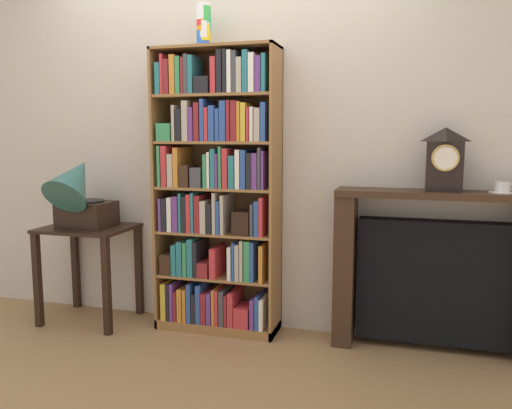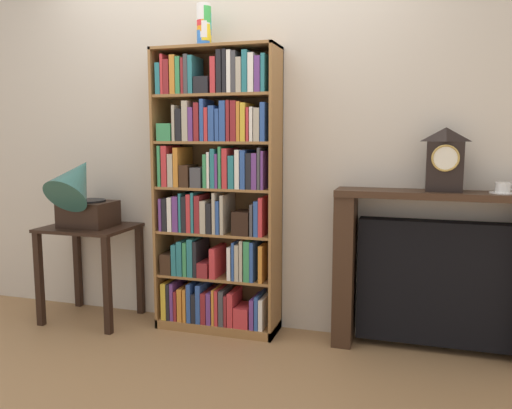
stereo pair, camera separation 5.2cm
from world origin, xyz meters
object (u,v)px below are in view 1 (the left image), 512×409
Objects in this scene: teacup_with_saucer at (502,188)px; side_table_left at (89,249)px; mantel_clock at (445,159)px; cup_stack at (204,26)px; fireplace_mantel at (434,273)px; gramophone at (79,192)px; bookshelf at (216,197)px.

side_table_left is at bearing -177.55° from teacup_with_saucer.
mantel_clock is 2.59× the size of teacup_with_saucer.
cup_stack is 2.09m from fireplace_mantel.
cup_stack is 2.04m from teacup_with_saucer.
fireplace_mantel is 8.25× the size of teacup_with_saucer.
cup_stack is at bearing -179.59° from teacup_with_saucer.
cup_stack reaches higher than side_table_left.
cup_stack is 0.72× the size of mantel_clock.
fireplace_mantel is at bearing 5.27° from gramophone.
cup_stack is at bearing 11.80° from gramophone.
mantel_clock reaches higher than side_table_left.
mantel_clock is at bearing -41.09° from fireplace_mantel.
fireplace_mantel is at bearing 3.37° from side_table_left.
side_table_left is (-0.92, -0.09, -0.39)m from bookshelf.
gramophone is at bearing -175.41° from mantel_clock.
cup_stack reaches higher than gramophone.
cup_stack is 1.37m from gramophone.
mantel_clock reaches higher than gramophone.
bookshelf is 1.00m from side_table_left.
mantel_clock reaches higher than teacup_with_saucer.
cup_stack reaches higher than mantel_clock.
bookshelf is at bearing -178.23° from fireplace_mantel.
fireplace_mantel is at bearing 176.27° from teacup_with_saucer.
teacup_with_saucer is (1.79, 0.01, -0.98)m from cup_stack.
side_table_left is 0.41m from gramophone.
gramophone is at bearing -175.89° from teacup_with_saucer.
mantel_clock is (1.47, 0.01, -0.83)m from cup_stack.
gramophone is (-0.92, -0.17, 0.02)m from bookshelf.
gramophone is at bearing -174.73° from fireplace_mantel.
fireplace_mantel is 0.68m from mantel_clock.
side_table_left is at bearing -176.63° from fireplace_mantel.
bookshelf is at bearing 10.45° from gramophone.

